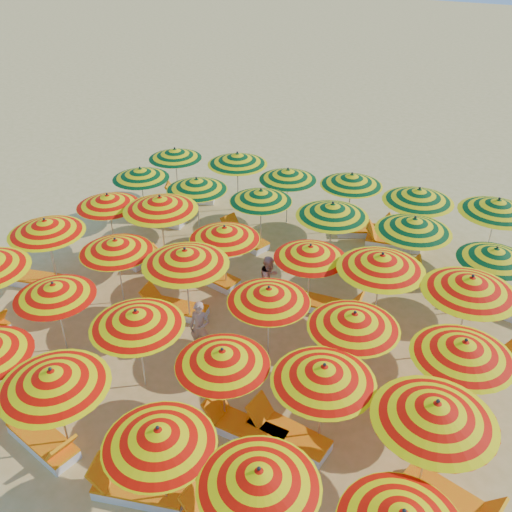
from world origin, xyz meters
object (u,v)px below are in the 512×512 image
at_px(umbrella_25, 197,184).
at_px(lounger_6, 243,428).
at_px(lounger_1, 44,441).
at_px(lounger_16, 481,360).
at_px(umbrella_3, 159,437).
at_px(umbrella_20, 225,233).
at_px(umbrella_23, 471,285).
at_px(umbrella_30, 175,153).
at_px(umbrella_13, 116,246).
at_px(umbrella_4, 259,478).
at_px(lounger_19, 349,266).
at_px(lounger_22, 190,198).
at_px(lounger_15, 330,306).
at_px(lounger_8, 451,500).
at_px(lounger_12, 125,255).
at_px(umbrella_31, 237,159).
at_px(umbrella_15, 269,295).
at_px(lounger_13, 179,264).
at_px(lounger_9, 36,279).
at_px(umbrella_16, 354,320).
at_px(umbrella_8, 137,319).
at_px(umbrella_19, 160,203).
at_px(umbrella_29, 496,254).
at_px(lounger_2, 138,489).
at_px(umbrella_32, 288,174).
at_px(umbrella_2, 52,378).
at_px(lounger_17, 159,218).
at_px(umbrella_12, 46,226).
at_px(umbrella_9, 222,357).
at_px(umbrella_26, 261,196).
at_px(umbrella_7, 54,290).
at_px(umbrella_35, 498,206).
at_px(umbrella_14, 185,257).
at_px(beachgoer_a, 200,328).
at_px(umbrella_22, 382,262).
at_px(lounger_14, 210,276).
at_px(lounger_20, 390,271).
at_px(lounger_10, 174,308).
at_px(umbrella_10, 324,374).
at_px(lounger_24, 392,242).
at_px(lounger_18, 244,238).
at_px(lounger_21, 503,308).
at_px(umbrella_24, 140,173).
at_px(umbrella_11, 436,411).
at_px(umbrella_33, 352,180).
at_px(umbrella_34, 419,195).
at_px(umbrella_17, 464,349).

distance_m(umbrella_25, lounger_6, 8.57).
bearing_deg(lounger_1, lounger_16, 53.12).
bearing_deg(umbrella_3, umbrella_20, 109.90).
bearing_deg(umbrella_23, umbrella_30, 158.32).
bearing_deg(umbrella_13, umbrella_4, -36.15).
distance_m(lounger_19, lounger_22, 6.89).
distance_m(lounger_15, lounger_19, 2.14).
distance_m(lounger_8, lounger_19, 7.80).
bearing_deg(lounger_12, umbrella_31, 83.69).
xyz_separation_m(umbrella_15, lounger_13, (-4.01, 2.27, -1.63)).
bearing_deg(lounger_9, umbrella_16, 168.06).
distance_m(umbrella_8, umbrella_19, 5.10).
relative_size(umbrella_29, lounger_1, 1.33).
xyz_separation_m(lounger_2, lounger_16, (5.13, 6.40, 0.00)).
height_order(umbrella_32, lounger_6, umbrella_32).
xyz_separation_m(umbrella_2, umbrella_13, (-2.11, 4.48, -0.15)).
distance_m(lounger_17, lounger_22, 1.79).
relative_size(umbrella_12, umbrella_16, 0.94).
bearing_deg(lounger_6, umbrella_15, -74.26).
bearing_deg(umbrella_9, umbrella_32, 105.31).
bearing_deg(umbrella_26, umbrella_7, -108.18).
bearing_deg(umbrella_35, umbrella_30, -178.96).
relative_size(umbrella_14, beachgoer_a, 1.63).
relative_size(umbrella_22, lounger_14, 1.27).
bearing_deg(umbrella_19, umbrella_22, -1.91).
relative_size(umbrella_12, lounger_20, 1.27).
xyz_separation_m(umbrella_20, umbrella_30, (-4.34, 4.24, -0.03)).
distance_m(umbrella_12, lounger_10, 4.07).
xyz_separation_m(umbrella_10, lounger_6, (-1.46, -0.47, -1.71)).
distance_m(lounger_6, lounger_24, 8.76).
height_order(umbrella_20, lounger_18, umbrella_20).
relative_size(umbrella_8, umbrella_31, 1.07).
bearing_deg(lounger_10, lounger_19, -138.86).
bearing_deg(umbrella_7, lounger_17, 104.67).
bearing_deg(lounger_21, umbrella_24, 13.36).
xyz_separation_m(umbrella_23, lounger_19, (-3.46, 2.39, -1.86)).
bearing_deg(umbrella_13, lounger_8, -14.85).
xyz_separation_m(umbrella_9, umbrella_11, (4.00, 0.17, 0.25)).
xyz_separation_m(umbrella_13, umbrella_33, (4.19, 6.46, 0.07)).
bearing_deg(umbrella_34, umbrella_12, -143.80).
height_order(umbrella_3, umbrella_8, umbrella_8).
xyz_separation_m(umbrella_7, lounger_18, (1.53, 6.46, -1.59)).
distance_m(umbrella_3, lounger_10, 5.95).
distance_m(umbrella_16, lounger_2, 5.34).
relative_size(umbrella_17, lounger_10, 1.37).
bearing_deg(umbrella_13, lounger_1, -70.92).
bearing_deg(umbrella_20, umbrella_25, 134.56).
bearing_deg(umbrella_33, lounger_6, -84.85).
relative_size(umbrella_22, lounger_18, 1.26).
distance_m(umbrella_24, lounger_2, 10.89).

